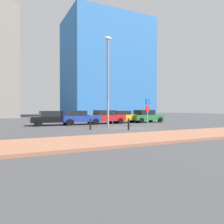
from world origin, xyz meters
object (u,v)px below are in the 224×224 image
object	(u,v)px
parked_car_black	(53,118)
parked_car_red	(105,117)
traffic_bollard_mid	(90,124)
parked_car_yellow	(123,117)
street_lamp	(108,75)
traffic_bollard_near	(129,124)
parked_car_green	(146,116)
parked_car_blue	(80,117)
parking_sign_post	(148,109)
parking_meter	(113,117)

from	to	relation	value
parked_car_black	parked_car_red	world-z (taller)	parked_car_red
parked_car_black	traffic_bollard_mid	bearing A→B (deg)	-74.79
parked_car_yellow	traffic_bollard_mid	xyz separation A→B (m)	(-6.75, -6.65, -0.32)
street_lamp	traffic_bollard_near	world-z (taller)	street_lamp
parked_car_green	parked_car_red	bearing A→B (deg)	-179.98
parked_car_green	traffic_bollard_near	size ratio (longest dim) A/B	4.72
parked_car_black	parked_car_green	xyz separation A→B (m)	(11.35, -0.14, 0.03)
traffic_bollard_near	parked_car_blue	bearing A→B (deg)	102.39
parked_car_red	parked_car_green	distance (m)	5.59
traffic_bollard_mid	parked_car_blue	bearing A→B (deg)	79.95
parked_car_yellow	traffic_bollard_near	xyz separation A→B (m)	(-4.03, -8.01, -0.30)
parked_car_green	street_lamp	bearing A→B (deg)	-149.12
parked_car_yellow	street_lamp	xyz separation A→B (m)	(-4.40, -4.95, 4.01)
parked_car_red	street_lamp	world-z (taller)	street_lamp
parked_car_black	parked_car_green	size ratio (longest dim) A/B	1.05
street_lamp	traffic_bollard_near	size ratio (longest dim) A/B	9.01
parked_car_yellow	traffic_bollard_near	size ratio (longest dim) A/B	4.66
parking_sign_post	parking_meter	bearing A→B (deg)	144.35
parked_car_blue	traffic_bollard_near	xyz separation A→B (m)	(1.64, -7.46, -0.30)
parked_car_yellow	parking_meter	bearing A→B (deg)	-130.59
parking_sign_post	parked_car_green	bearing A→B (deg)	56.02
street_lamp	parked_car_red	bearing A→B (deg)	68.57
parking_sign_post	parked_car_blue	bearing A→B (deg)	132.69
parking_meter	traffic_bollard_near	distance (m)	4.09
traffic_bollard_near	traffic_bollard_mid	xyz separation A→B (m)	(-2.72, 1.36, -0.02)
parked_car_black	parked_car_yellow	size ratio (longest dim) A/B	1.07
street_lamp	traffic_bollard_mid	size ratio (longest dim) A/B	9.48
parked_car_blue	parking_sign_post	bearing A→B (deg)	-47.31
traffic_bollard_near	street_lamp	bearing A→B (deg)	96.91
parked_car_yellow	parked_car_green	size ratio (longest dim) A/B	0.99
parked_car_black	parking_meter	world-z (taller)	parked_car_black
parked_car_green	parking_meter	size ratio (longest dim) A/B	3.23
parking_meter	street_lamp	distance (m)	4.14
parking_meter	traffic_bollard_mid	bearing A→B (deg)	-141.37
parked_car_blue	traffic_bollard_mid	size ratio (longest dim) A/B	4.87
traffic_bollard_mid	parking_meter	bearing A→B (deg)	38.63
parked_car_blue	parked_car_red	bearing A→B (deg)	-0.58
parked_car_red	street_lamp	xyz separation A→B (m)	(-1.72, -4.37, 3.98)
parked_car_blue	parked_car_yellow	world-z (taller)	parked_car_blue
parked_car_black	parked_car_red	distance (m)	5.76
parked_car_yellow	parking_meter	xyz separation A→B (m)	(-3.42, -3.99, 0.11)
street_lamp	traffic_bollard_near	bearing A→B (deg)	-83.09
parked_car_green	traffic_bollard_mid	xyz separation A→B (m)	(-9.66, -6.07, -0.36)
parked_car_yellow	parking_sign_post	distance (m)	6.05
parking_sign_post	traffic_bollard_mid	world-z (taller)	parking_sign_post
parked_car_black	parked_car_blue	size ratio (longest dim) A/B	1.07
parked_car_yellow	street_lamp	distance (m)	7.74
parked_car_black	traffic_bollard_near	size ratio (longest dim) A/B	4.98
parking_sign_post	street_lamp	world-z (taller)	street_lamp
parking_sign_post	traffic_bollard_near	world-z (taller)	parking_sign_post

